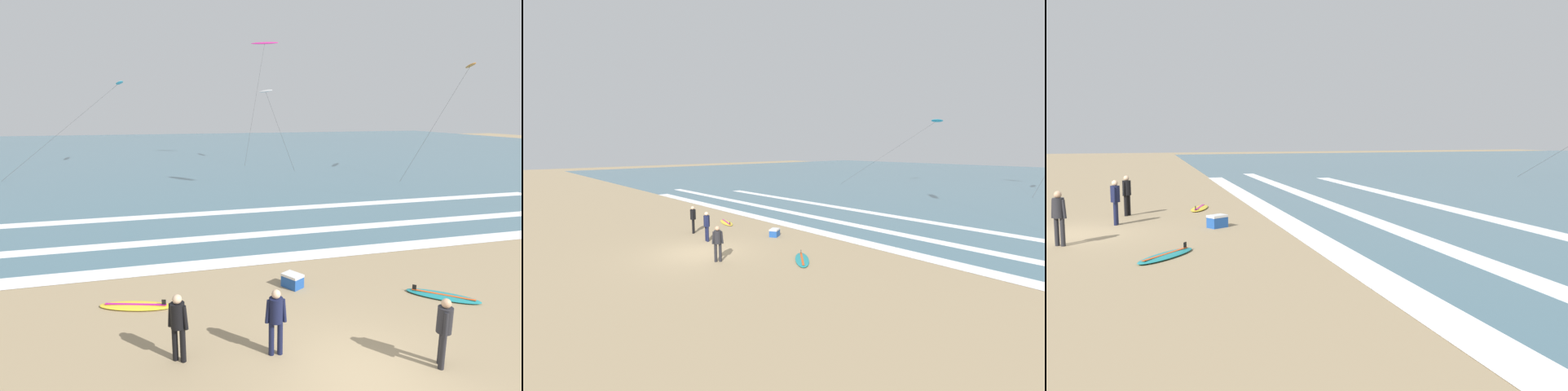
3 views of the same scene
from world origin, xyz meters
TOP-DOWN VIEW (x-y plane):
  - ground_plane at (0.00, 0.00)m, footprint 160.00×160.00m
  - ocean_surface at (0.00, 51.90)m, footprint 140.00×90.00m
  - wave_foam_shoreline at (0.87, 7.30)m, footprint 44.84×1.02m
  - wave_foam_mid_break at (-1.71, 10.40)m, footprint 46.10×0.85m
  - wave_foam_outer_break at (0.64, 14.90)m, footprint 39.32×0.92m
  - surfer_background_far at (-3.73, 1.64)m, footprint 0.47×0.36m
  - surfer_left_near at (1.82, -0.05)m, footprint 0.35×0.48m
  - surfer_left_far at (-1.57, 1.32)m, footprint 0.52×0.32m
  - surfboard_right_spare at (4.17, 2.82)m, footprint 1.98×1.82m
  - surfboard_foreground_flat at (-4.77, 4.55)m, footprint 2.18×1.19m
  - kite_white_low_near at (8.58, 38.67)m, footprint 1.30×11.27m
  - kite_orange_high_right at (22.20, 23.21)m, footprint 8.61×3.48m
  - kite_cyan_mid_center at (-6.98, 37.64)m, footprint 9.47×9.72m
  - kite_magenta_far_left at (8.90, 40.23)m, footprint 5.50×7.44m
  - cooler_box at (0.03, 4.70)m, footprint 0.70×0.75m

SIDE VIEW (x-z plane):
  - ground_plane at x=0.00m, z-range 0.00..0.00m
  - ocean_surface at x=0.00m, z-range 0.00..0.01m
  - wave_foam_shoreline at x=0.87m, z-range 0.01..0.02m
  - wave_foam_mid_break at x=-1.71m, z-range 0.01..0.02m
  - wave_foam_outer_break at x=0.64m, z-range 0.01..0.02m
  - surfboard_right_spare at x=4.17m, z-range -0.08..0.17m
  - surfboard_foreground_flat at x=-4.77m, z-range -0.08..0.17m
  - cooler_box at x=0.03m, z-range 0.00..0.44m
  - surfer_background_far at x=-3.73m, z-range 0.16..1.76m
  - surfer_left_near at x=1.82m, z-range 0.16..1.76m
  - surfer_left_far at x=-1.57m, z-range 0.16..1.76m
  - kite_white_low_near at x=8.58m, z-range 3.72..11.68m
  - kite_cyan_mid_center at x=-6.98m, z-range 3.99..12.52m
  - kite_orange_high_right at x=22.20m, z-range 4.49..14.01m
  - kite_magenta_far_left at x=8.90m, z-range 6.37..19.71m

